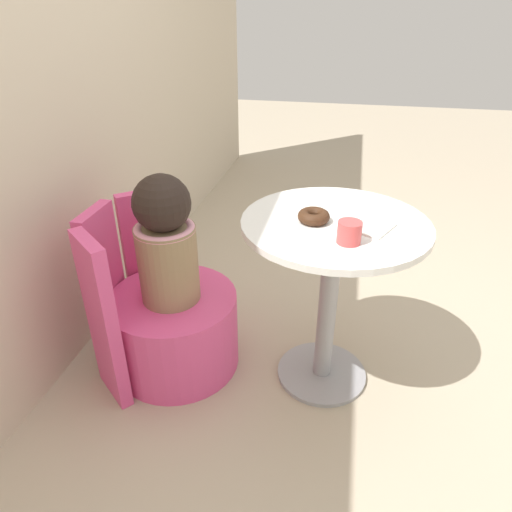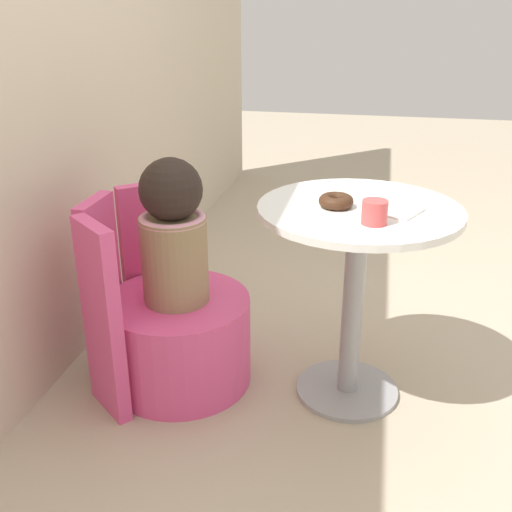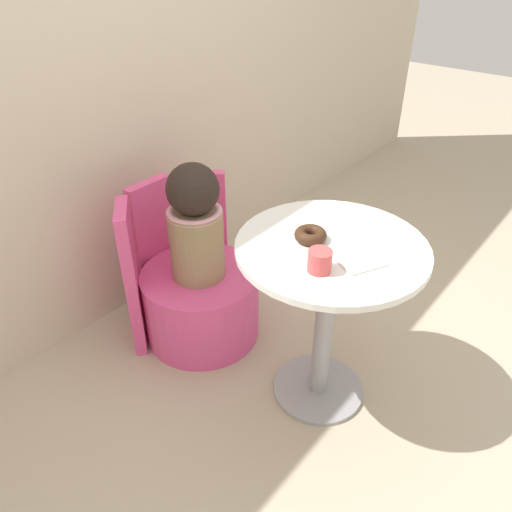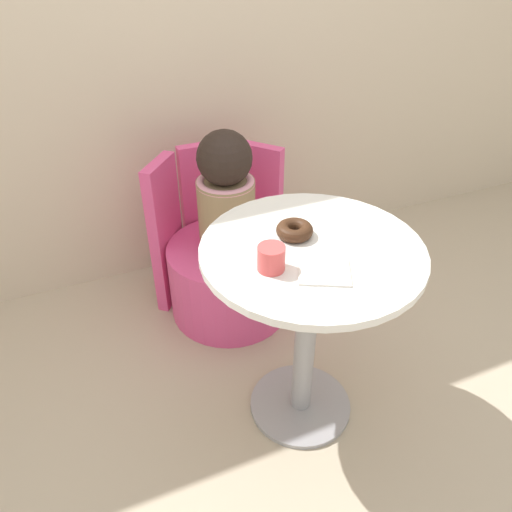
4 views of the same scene
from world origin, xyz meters
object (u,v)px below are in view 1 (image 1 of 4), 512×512
(donut, at_px, (314,216))
(tub_chair, at_px, (175,330))
(child_figure, at_px, (166,241))
(cup, at_px, (349,232))
(round_table, at_px, (331,267))

(donut, bearing_deg, tub_chair, 92.43)
(tub_chair, distance_m, child_figure, 0.43)
(child_figure, xyz_separation_m, donut, (0.02, -0.55, 0.15))
(donut, distance_m, cup, 0.19)
(donut, bearing_deg, cup, -137.01)
(round_table, height_order, tub_chair, round_table)
(round_table, relative_size, donut, 6.42)
(child_figure, height_order, cup, child_figure)
(child_figure, distance_m, donut, 0.57)
(tub_chair, relative_size, cup, 6.89)
(round_table, relative_size, tub_chair, 1.36)
(round_table, bearing_deg, child_figure, 94.10)
(round_table, relative_size, child_figure, 1.39)
(tub_chair, relative_size, donut, 4.72)
(round_table, height_order, child_figure, child_figure)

